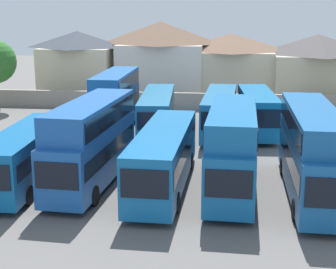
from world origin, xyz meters
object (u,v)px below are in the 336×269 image
(bus_5, at_px, (312,147))
(house_terrace_far_right, at_px, (317,67))
(bus_9, at_px, (257,110))
(bus_8, at_px, (220,111))
(bus_1, at_px, (26,154))
(bus_3, at_px, (164,155))
(house_terrace_left, at_px, (78,64))
(bus_2, at_px, (92,138))
(bus_7, at_px, (157,110))
(bus_6, at_px, (116,98))
(house_terrace_right, at_px, (230,66))
(house_terrace_centre, at_px, (161,60))
(bus_4, at_px, (232,145))

(bus_5, xyz_separation_m, house_terrace_far_right, (5.42, 31.63, 1.09))
(bus_9, distance_m, house_terrace_far_right, 18.55)
(bus_5, relative_size, bus_8, 1.02)
(bus_1, xyz_separation_m, bus_3, (8.11, 0.36, 0.09))
(bus_1, bearing_deg, bus_5, 88.08)
(house_terrace_left, relative_size, house_terrace_far_right, 0.85)
(bus_2, height_order, bus_7, bus_2)
(bus_6, bearing_deg, bus_7, 86.30)
(bus_3, distance_m, bus_9, 15.71)
(bus_6, bearing_deg, house_terrace_right, 149.32)
(house_terrace_centre, bearing_deg, house_terrace_far_right, 1.04)
(bus_4, bearing_deg, house_terrace_left, -147.88)
(bus_9, xyz_separation_m, house_terrace_right, (-2.21, 16.78, 1.88))
(bus_4, height_order, bus_6, bus_6)
(bus_4, bearing_deg, house_terrace_centre, -163.56)
(bus_3, height_order, house_terrace_far_right, house_terrace_far_right)
(bus_1, relative_size, bus_2, 0.99)
(bus_3, relative_size, house_terrace_far_right, 1.18)
(bus_3, xyz_separation_m, bus_4, (3.87, -0.25, 0.75))
(bus_4, xyz_separation_m, bus_7, (-6.15, 14.23, -0.83))
(bus_3, relative_size, house_terrace_centre, 1.18)
(bus_1, distance_m, bus_6, 14.72)
(house_terrace_right, bearing_deg, bus_1, -110.85)
(house_terrace_left, bearing_deg, bus_8, -44.03)
(bus_1, xyz_separation_m, bus_5, (16.33, 0.06, 0.88))
(bus_7, height_order, house_terrace_right, house_terrace_right)
(bus_6, xyz_separation_m, house_terrace_left, (-7.97, 16.16, 1.18))
(bus_6, relative_size, house_terrace_left, 1.22)
(bus_4, height_order, bus_7, bus_4)
(bus_1, height_order, bus_4, bus_4)
(bus_1, height_order, bus_7, bus_7)
(bus_5, bearing_deg, bus_7, -142.58)
(bus_4, height_order, house_terrace_centre, house_terrace_centre)
(bus_4, height_order, bus_9, bus_4)
(bus_6, height_order, house_terrace_far_right, house_terrace_far_right)
(bus_2, bearing_deg, house_terrace_centre, -176.56)
(bus_3, bearing_deg, bus_6, -155.92)
(bus_7, distance_m, house_terrace_centre, 17.33)
(bus_8, height_order, bus_9, bus_9)
(house_terrace_right, distance_m, house_terrace_far_right, 9.72)
(bus_5, height_order, bus_7, bus_5)
(bus_5, xyz_separation_m, house_terrace_left, (-22.08, 30.63, 1.23))
(bus_2, xyz_separation_m, bus_6, (-1.61, 13.98, 0.02))
(bus_1, relative_size, bus_9, 1.04)
(bus_3, height_order, house_terrace_left, house_terrace_left)
(bus_1, height_order, house_terrace_right, house_terrace_right)
(house_terrace_far_right, bearing_deg, bus_8, -121.61)
(bus_9, bearing_deg, bus_3, -26.54)
(bus_1, relative_size, bus_6, 1.01)
(bus_2, distance_m, bus_5, 12.50)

